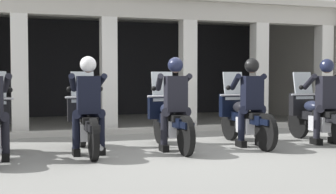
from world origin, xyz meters
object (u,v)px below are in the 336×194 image
(motorcycle_center, at_px, (170,120))
(police_officer_far_right, at_px, (326,94))
(police_officer_left, at_px, (88,97))
(motorcycle_left, at_px, (86,122))
(motorcycle_right, at_px, (244,117))
(motorcycle_far_right, at_px, (316,116))
(police_officer_right, at_px, (251,94))
(police_officer_center, at_px, (175,96))

(motorcycle_center, height_order, police_officer_far_right, police_officer_far_right)
(motorcycle_center, bearing_deg, police_officer_left, -179.11)
(motorcycle_left, height_order, police_officer_far_right, police_officer_far_right)
(police_officer_far_right, bearing_deg, motorcycle_center, 163.38)
(motorcycle_right, distance_m, motorcycle_far_right, 1.46)
(motorcycle_left, distance_m, police_officer_left, 0.52)
(police_officer_right, height_order, police_officer_far_right, same)
(police_officer_right, bearing_deg, police_officer_center, 175.76)
(police_officer_right, xyz_separation_m, police_officer_far_right, (1.45, -0.17, 0.00))
(motorcycle_center, xyz_separation_m, motorcycle_right, (1.45, 0.04, 0.00))
(motorcycle_center, relative_size, police_officer_far_right, 1.29)
(motorcycle_far_right, bearing_deg, police_officer_left, 173.01)
(motorcycle_center, distance_m, police_officer_right, 1.54)
(motorcycle_right, xyz_separation_m, police_officer_right, (-0.00, -0.28, 0.44))
(motorcycle_left, height_order, motorcycle_far_right, same)
(police_officer_center, height_order, police_officer_far_right, same)
(motorcycle_left, xyz_separation_m, motorcycle_center, (1.45, -0.04, 0.00))
(police_officer_center, height_order, police_officer_right, same)
(motorcycle_left, relative_size, police_officer_far_right, 1.29)
(motorcycle_left, xyz_separation_m, motorcycle_right, (2.91, -0.00, 0.00))
(motorcycle_right, distance_m, police_officer_far_right, 1.58)
(police_officer_right, height_order, motorcycle_far_right, police_officer_right)
(motorcycle_right, height_order, motorcycle_far_right, same)
(motorcycle_left, xyz_separation_m, police_officer_center, (1.45, -0.32, 0.44))
(motorcycle_far_right, bearing_deg, motorcycle_center, 168.92)
(motorcycle_left, distance_m, police_officer_right, 2.95)
(police_officer_center, xyz_separation_m, police_officer_right, (1.45, 0.04, 0.00))
(motorcycle_left, height_order, police_officer_right, police_officer_right)
(motorcycle_left, relative_size, police_officer_center, 1.29)
(police_officer_center, relative_size, motorcycle_far_right, 0.78)
(police_officer_center, bearing_deg, motorcycle_right, 3.81)
(motorcycle_left, bearing_deg, police_officer_center, -13.11)
(police_officer_center, bearing_deg, police_officer_far_right, -11.29)
(motorcycle_right, bearing_deg, motorcycle_left, 174.24)
(motorcycle_far_right, xyz_separation_m, police_officer_far_right, (-0.00, -0.28, 0.44))
(motorcycle_right, height_order, police_officer_far_right, police_officer_far_right)
(motorcycle_center, distance_m, motorcycle_far_right, 2.91)
(police_officer_center, xyz_separation_m, police_officer_far_right, (2.91, -0.14, 0.00))
(police_officer_left, relative_size, police_officer_right, 1.00)
(motorcycle_right, bearing_deg, police_officer_center, -173.27)
(motorcycle_far_right, distance_m, police_officer_far_right, 0.52)
(police_officer_left, relative_size, police_officer_far_right, 1.00)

